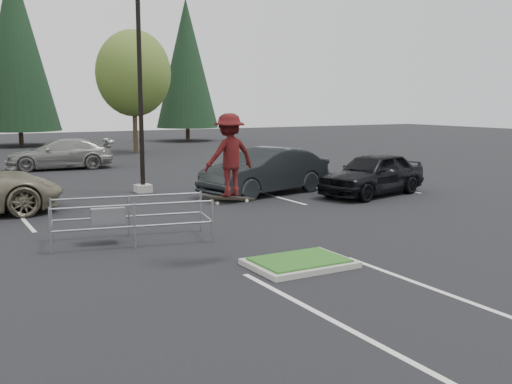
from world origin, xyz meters
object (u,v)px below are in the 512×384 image
skateboarder (229,156)px  conif_c (187,63)px  decid_c (133,76)px  conif_b (16,46)px  light_pole (140,75)px  cart_corral (113,216)px  car_r_black (373,174)px  car_far_silver (60,154)px  car_r_charc (265,171)px

skateboarder → conif_c: bearing=-116.5°
decid_c → conif_b: 12.51m
conif_c → light_pole: bearing=-116.1°
light_pole → cart_corral: bearing=-113.5°
conif_b → conif_c: (14.00, -1.00, -1.00)m
car_r_black → car_far_silver: (-8.64, 15.00, -0.03)m
decid_c → car_far_silver: 11.19m
light_pole → car_r_charc: 6.10m
conif_c → cart_corral: 39.73m
cart_corral → light_pole: bearing=78.1°
light_pole → conif_b: size_ratio=0.70×
cart_corral → car_r_charc: size_ratio=0.77×
car_r_black → car_far_silver: bearing=-164.2°
car_r_charc → car_far_silver: bearing=-171.1°
decid_c → conif_c: (8.01, 9.67, 1.59)m
skateboarder → car_r_black: bearing=-151.8°
skateboarder → car_far_silver: size_ratio=0.36×
decid_c → car_r_black: decid_c is taller
decid_c → car_far_silver: size_ratio=1.53×
cart_corral → skateboarder: 3.93m
conif_c → car_r_charc: size_ratio=2.31×
conif_c → car_far_silver: bearing=-129.9°
light_pole → conif_b: (-0.50, 28.50, 3.29)m
cart_corral → car_r_black: car_r_black is taller
conif_c → car_r_black: (-6.00, -32.50, -6.02)m
skateboarder → car_r_black: 11.10m
car_r_charc → conif_b: bearing=175.1°
light_pole → car_r_black: bearing=-33.7°
conif_c → car_far_silver: (-14.64, -17.50, -6.05)m
cart_corral → skateboarder: bearing=-49.0°
light_pole → decid_c: size_ratio=1.21×
car_r_charc → cart_corral: bearing=-68.5°
conif_c → skateboarder: 41.63m
conif_b → skateboarder: bearing=-91.7°
light_pole → cart_corral: (-3.44, -7.91, -3.85)m
decid_c → skateboarder: size_ratio=4.28×
conif_b → skateboarder: (-1.20, -39.50, -5.44)m
conif_c → car_r_charc: conif_c is taller
conif_b → skateboarder: 39.89m
conif_c → conif_b: bearing=175.9°
conif_b → car_r_black: bearing=-76.6°
car_far_silver → cart_corral: bearing=-0.8°
skateboarder → car_r_charc: size_ratio=0.36×
conif_b → light_pole: bearing=-89.0°
cart_corral → car_far_silver: bearing=94.3°
car_far_silver → car_r_black: bearing=36.5°
car_r_charc → car_r_black: 4.15m
car_r_charc → car_r_black: size_ratio=1.12×
light_pole → conif_c: (13.50, 27.50, 2.29)m
decid_c → skateboarder: 29.85m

